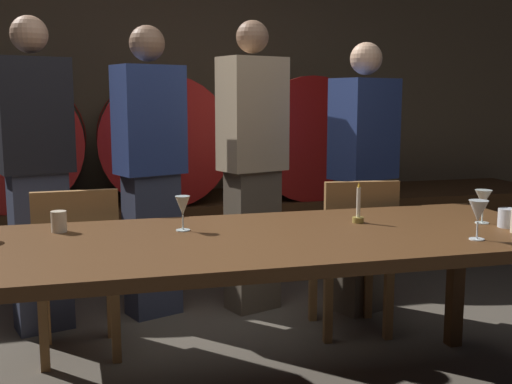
% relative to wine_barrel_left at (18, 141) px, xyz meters
% --- Properties ---
extents(back_wall, '(7.18, 0.24, 2.40)m').
position_rel_wine_barrel_left_xyz_m(back_wall, '(1.04, 0.55, 0.20)').
color(back_wall, brown).
rests_on(back_wall, ground).
extents(barrel_shelf, '(6.46, 0.90, 0.54)m').
position_rel_wine_barrel_left_xyz_m(barrel_shelf, '(1.04, -0.00, -0.73)').
color(barrel_shelf, '#4C2D16').
rests_on(barrel_shelf, ground).
extents(wine_barrel_left, '(0.94, 0.82, 0.94)m').
position_rel_wine_barrel_left_xyz_m(wine_barrel_left, '(0.00, 0.00, 0.00)').
color(wine_barrel_left, '#513319').
rests_on(wine_barrel_left, barrel_shelf).
extents(wine_barrel_center, '(0.94, 0.82, 0.94)m').
position_rel_wine_barrel_left_xyz_m(wine_barrel_center, '(1.02, 0.00, 0.00)').
color(wine_barrel_center, brown).
rests_on(wine_barrel_center, barrel_shelf).
extents(wine_barrel_right, '(0.94, 0.82, 0.94)m').
position_rel_wine_barrel_left_xyz_m(wine_barrel_right, '(2.10, 0.00, 0.00)').
color(wine_barrel_right, '#513319').
rests_on(wine_barrel_right, barrel_shelf).
extents(dining_table, '(2.58, 0.96, 0.76)m').
position_rel_wine_barrel_left_xyz_m(dining_table, '(1.15, -2.37, -0.31)').
color(dining_table, '#4C2D16').
rests_on(dining_table, ground).
extents(chair_left, '(0.42, 0.42, 0.88)m').
position_rel_wine_barrel_left_xyz_m(chair_left, '(0.43, -1.63, -0.51)').
color(chair_left, olive).
rests_on(chair_left, ground).
extents(chair_right, '(0.44, 0.44, 0.88)m').
position_rel_wine_barrel_left_xyz_m(chair_right, '(1.90, -1.68, -0.51)').
color(chair_right, olive).
rests_on(chair_right, ground).
extents(guest_far_left, '(0.43, 0.34, 1.75)m').
position_rel_wine_barrel_left_xyz_m(guest_far_left, '(0.22, -1.15, -0.10)').
color(guest_far_left, '#33384C').
rests_on(guest_far_left, ground).
extents(guest_center_left, '(0.44, 0.36, 1.73)m').
position_rel_wine_barrel_left_xyz_m(guest_center_left, '(0.85, -1.05, -0.12)').
color(guest_center_left, '#33384C').
rests_on(guest_center_left, ground).
extents(guest_center_right, '(0.44, 0.36, 1.77)m').
position_rel_wine_barrel_left_xyz_m(guest_center_right, '(1.46, -1.11, -0.10)').
color(guest_center_right, brown).
rests_on(guest_center_right, ground).
extents(guest_far_right, '(0.44, 0.37, 1.64)m').
position_rel_wine_barrel_left_xyz_m(guest_far_right, '(2.10, -1.32, -0.17)').
color(guest_far_right, brown).
rests_on(guest_far_right, ground).
extents(candle_center, '(0.05, 0.05, 0.18)m').
position_rel_wine_barrel_left_xyz_m(candle_center, '(1.66, -2.23, -0.19)').
color(candle_center, olive).
rests_on(candle_center, dining_table).
extents(wine_glass_center, '(0.06, 0.06, 0.15)m').
position_rel_wine_barrel_left_xyz_m(wine_glass_center, '(0.88, -2.20, -0.14)').
color(wine_glass_center, silver).
rests_on(wine_glass_center, dining_table).
extents(wine_glass_right, '(0.08, 0.08, 0.16)m').
position_rel_wine_barrel_left_xyz_m(wine_glass_right, '(1.98, -2.66, -0.13)').
color(wine_glass_right, white).
rests_on(wine_glass_right, dining_table).
extents(wine_glass_far_right, '(0.07, 0.07, 0.15)m').
position_rel_wine_barrel_left_xyz_m(wine_glass_far_right, '(2.19, -2.38, -0.13)').
color(wine_glass_far_right, silver).
rests_on(wine_glass_far_right, dining_table).
extents(cup_left, '(0.06, 0.06, 0.09)m').
position_rel_wine_barrel_left_xyz_m(cup_left, '(0.38, -2.09, -0.20)').
color(cup_left, beige).
rests_on(cup_left, dining_table).
extents(cup_right, '(0.08, 0.08, 0.08)m').
position_rel_wine_barrel_left_xyz_m(cup_right, '(2.25, -2.48, -0.20)').
color(cup_right, silver).
rests_on(cup_right, dining_table).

